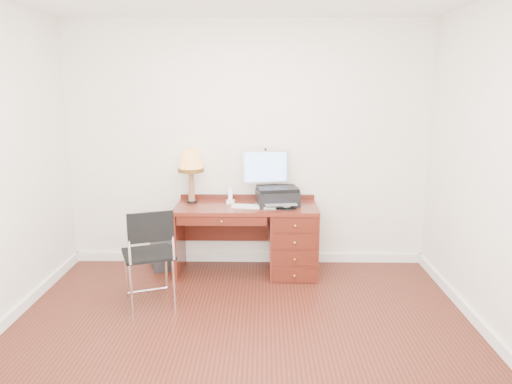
{
  "coord_description": "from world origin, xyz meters",
  "views": [
    {
      "loc": [
        0.18,
        -3.75,
        2.0
      ],
      "look_at": [
        0.1,
        1.2,
        0.94
      ],
      "focal_mm": 35.0,
      "sensor_mm": 36.0,
      "label": 1
    }
  ],
  "objects_px": {
    "monitor": "(266,170)",
    "leg_lamp": "(191,164)",
    "phone": "(230,199)",
    "chair": "(146,249)",
    "equipment_box": "(164,255)",
    "desk": "(276,236)",
    "printer": "(277,196)"
  },
  "relations": [
    {
      "from": "monitor",
      "to": "printer",
      "type": "xyz_separation_m",
      "value": [
        0.12,
        -0.13,
        -0.26
      ]
    },
    {
      "from": "equipment_box",
      "to": "monitor",
      "type": "bearing_deg",
      "value": -17.62
    },
    {
      "from": "phone",
      "to": "equipment_box",
      "type": "distance_m",
      "value": 0.99
    },
    {
      "from": "printer",
      "to": "equipment_box",
      "type": "bearing_deg",
      "value": 168.16
    },
    {
      "from": "printer",
      "to": "phone",
      "type": "bearing_deg",
      "value": 164.81
    },
    {
      "from": "monitor",
      "to": "chair",
      "type": "distance_m",
      "value": 1.61
    },
    {
      "from": "chair",
      "to": "equipment_box",
      "type": "height_order",
      "value": "chair"
    },
    {
      "from": "phone",
      "to": "chair",
      "type": "bearing_deg",
      "value": -120.07
    },
    {
      "from": "leg_lamp",
      "to": "printer",
      "type": "bearing_deg",
      "value": -5.61
    },
    {
      "from": "desk",
      "to": "equipment_box",
      "type": "relative_size",
      "value": 4.92
    },
    {
      "from": "equipment_box",
      "to": "chair",
      "type": "bearing_deg",
      "value": -107.7
    },
    {
      "from": "printer",
      "to": "leg_lamp",
      "type": "height_order",
      "value": "leg_lamp"
    },
    {
      "from": "monitor",
      "to": "phone",
      "type": "distance_m",
      "value": 0.5
    },
    {
      "from": "printer",
      "to": "equipment_box",
      "type": "xyz_separation_m",
      "value": [
        -1.25,
        0.07,
        -0.69
      ]
    },
    {
      "from": "monitor",
      "to": "chair",
      "type": "height_order",
      "value": "monitor"
    },
    {
      "from": "chair",
      "to": "equipment_box",
      "type": "relative_size",
      "value": 3.08
    },
    {
      "from": "printer",
      "to": "desk",
      "type": "bearing_deg",
      "value": -113.99
    },
    {
      "from": "desk",
      "to": "phone",
      "type": "distance_m",
      "value": 0.64
    },
    {
      "from": "desk",
      "to": "monitor",
      "type": "distance_m",
      "value": 0.72
    },
    {
      "from": "monitor",
      "to": "equipment_box",
      "type": "distance_m",
      "value": 1.48
    },
    {
      "from": "monitor",
      "to": "chair",
      "type": "xyz_separation_m",
      "value": [
        -1.07,
        -1.08,
        -0.54
      ]
    },
    {
      "from": "desk",
      "to": "equipment_box",
      "type": "bearing_deg",
      "value": 175.58
    },
    {
      "from": "leg_lamp",
      "to": "equipment_box",
      "type": "relative_size",
      "value": 1.88
    },
    {
      "from": "printer",
      "to": "monitor",
      "type": "bearing_deg",
      "value": 124.91
    },
    {
      "from": "desk",
      "to": "leg_lamp",
      "type": "height_order",
      "value": "leg_lamp"
    },
    {
      "from": "phone",
      "to": "equipment_box",
      "type": "bearing_deg",
      "value": -176.41
    },
    {
      "from": "printer",
      "to": "equipment_box",
      "type": "distance_m",
      "value": 1.43
    },
    {
      "from": "chair",
      "to": "desk",
      "type": "bearing_deg",
      "value": 16.49
    },
    {
      "from": "printer",
      "to": "leg_lamp",
      "type": "xyz_separation_m",
      "value": [
        -0.93,
        0.09,
        0.32
      ]
    },
    {
      "from": "monitor",
      "to": "leg_lamp",
      "type": "height_order",
      "value": "leg_lamp"
    },
    {
      "from": "leg_lamp",
      "to": "equipment_box",
      "type": "distance_m",
      "value": 1.07
    },
    {
      "from": "leg_lamp",
      "to": "chair",
      "type": "height_order",
      "value": "leg_lamp"
    }
  ]
}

